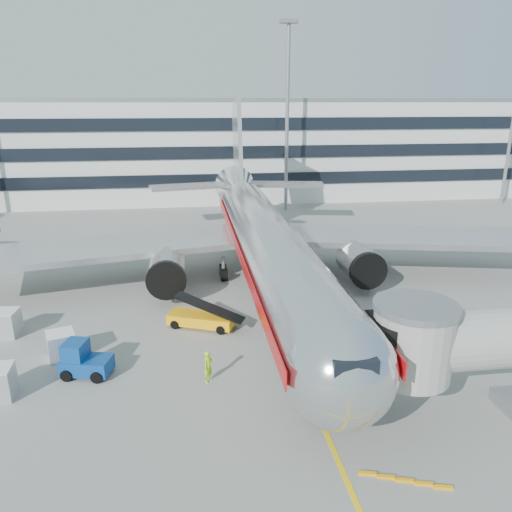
{
  "coord_description": "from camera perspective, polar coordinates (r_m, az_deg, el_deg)",
  "views": [
    {
      "loc": [
        -6.15,
        -28.2,
        15.27
      ],
      "look_at": [
        -1.17,
        7.51,
        4.0
      ],
      "focal_mm": 35.0,
      "sensor_mm": 36.0,
      "label": 1
    }
  ],
  "objects": [
    {
      "name": "ground",
      "position": [
        32.65,
        3.92,
        -10.57
      ],
      "size": [
        180.0,
        180.0,
        0.0
      ],
      "primitive_type": "plane",
      "color": "gray",
      "rests_on": "ground"
    },
    {
      "name": "lead_in_line",
      "position": [
        41.59,
        1.12,
        -4.18
      ],
      "size": [
        0.25,
        70.0,
        0.01
      ],
      "primitive_type": "cube",
      "color": "yellow",
      "rests_on": "ground"
    },
    {
      "name": "main_jet",
      "position": [
        41.87,
        0.79,
        2.07
      ],
      "size": [
        50.95,
        48.7,
        16.06
      ],
      "color": "silver",
      "rests_on": "ground"
    },
    {
      "name": "terminal",
      "position": [
        86.69,
        -3.93,
        12.37
      ],
      "size": [
        150.0,
        24.25,
        15.6
      ],
      "color": "silver",
      "rests_on": "ground"
    },
    {
      "name": "light_mast_centre",
      "position": [
        71.61,
        3.61,
        17.01
      ],
      "size": [
        2.4,
        1.2,
        25.45
      ],
      "color": "gray",
      "rests_on": "ground"
    },
    {
      "name": "belt_loader",
      "position": [
        35.48,
        -6.26,
        -7.06
      ],
      "size": [
        4.94,
        3.35,
        2.34
      ],
      "color": "#FFA80A",
      "rests_on": "ground"
    },
    {
      "name": "baggage_tug",
      "position": [
        31.05,
        -19.13,
        -11.24
      ],
      "size": [
        3.07,
        2.33,
        2.08
      ],
      "color": "navy",
      "rests_on": "ground"
    },
    {
      "name": "cargo_container_left",
      "position": [
        33.47,
        -21.36,
        -9.45
      ],
      "size": [
        2.02,
        2.02,
        1.69
      ],
      "color": "silver",
      "rests_on": "ground"
    },
    {
      "name": "cargo_container_right",
      "position": [
        37.98,
        -26.73,
        -6.87
      ],
      "size": [
        1.8,
        1.8,
        1.77
      ],
      "color": "silver",
      "rests_on": "ground"
    },
    {
      "name": "ramp_worker",
      "position": [
        28.91,
        -5.48,
        -12.46
      ],
      "size": [
        0.77,
        0.81,
        1.87
      ],
      "primitive_type": "imported",
      "rotation": [
        0.0,
        0.0,
        0.89
      ],
      "color": "#9BE918",
      "rests_on": "ground"
    }
  ]
}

